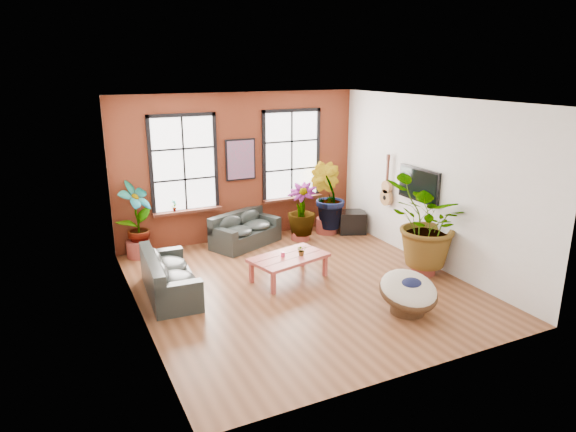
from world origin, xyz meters
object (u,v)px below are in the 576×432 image
object	(u,v)px
sofa_left	(167,277)
papasan_chair	(408,292)
coffee_table	(289,259)
sofa_back	(244,231)

from	to	relation	value
sofa_left	papasan_chair	bearing A→B (deg)	-121.83
coffee_table	papasan_chair	world-z (taller)	papasan_chair
sofa_back	papasan_chair	distance (m)	4.66
sofa_left	papasan_chair	world-z (taller)	sofa_left
coffee_table	sofa_back	bearing A→B (deg)	77.24
sofa_left	papasan_chair	xyz separation A→B (m)	(3.55, -2.49, 0.04)
sofa_back	sofa_left	xyz separation A→B (m)	(-2.27, -1.99, 0.00)
sofa_back	papasan_chair	bearing A→B (deg)	-98.87
sofa_left	papasan_chair	distance (m)	4.34
papasan_chair	coffee_table	bearing A→B (deg)	124.38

